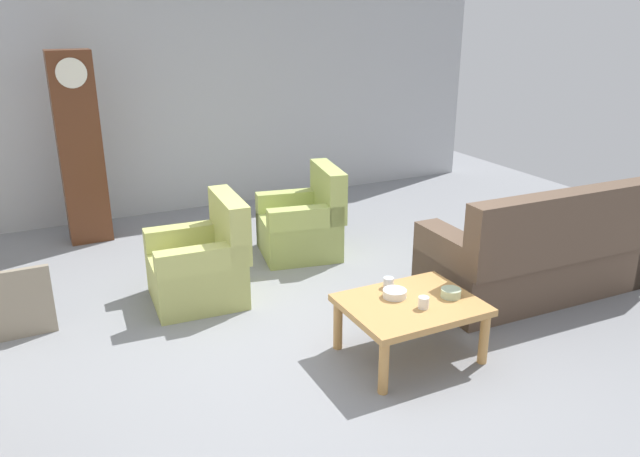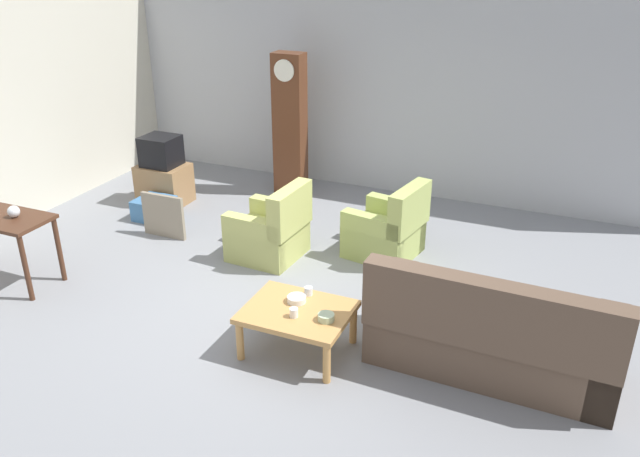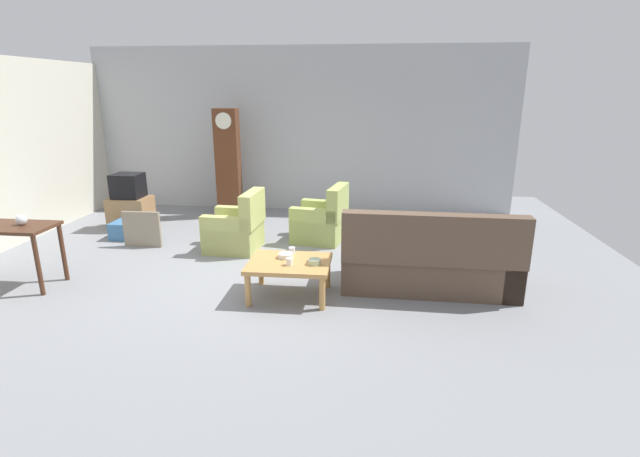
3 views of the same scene
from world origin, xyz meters
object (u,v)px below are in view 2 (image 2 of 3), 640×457
(couch_floral, at_px, (491,337))
(armchair_olive_near, at_px, (271,233))
(glass_dome_cloche, at_px, (14,212))
(bowl_shallow_green, at_px, (326,317))
(framed_picture_leaning, at_px, (163,216))
(tv_stand_cabinet, at_px, (164,184))
(coffee_table_wood, at_px, (297,315))
(armchair_olive_far, at_px, (387,232))
(bowl_white_stacked, at_px, (297,299))
(grandfather_clock, at_px, (290,125))
(tv_crt, at_px, (161,151))
(storage_box_blue, at_px, (155,208))
(cup_blue_rimmed, at_px, (308,291))
(cup_white_porcelain, at_px, (294,313))

(couch_floral, distance_m, armchair_olive_near, 3.03)
(glass_dome_cloche, relative_size, bowl_shallow_green, 0.88)
(framed_picture_leaning, bearing_deg, tv_stand_cabinet, 125.07)
(coffee_table_wood, bearing_deg, tv_stand_cabinet, 142.33)
(armchair_olive_far, relative_size, bowl_white_stacked, 5.24)
(coffee_table_wood, relative_size, grandfather_clock, 0.47)
(tv_crt, bearing_deg, armchair_olive_far, -5.64)
(tv_crt, bearing_deg, tv_stand_cabinet, 0.00)
(coffee_table_wood, relative_size, tv_stand_cabinet, 1.41)
(tv_stand_cabinet, bearing_deg, storage_box_blue, -69.07)
(glass_dome_cloche, relative_size, cup_blue_rimmed, 1.64)
(tv_stand_cabinet, relative_size, storage_box_blue, 1.47)
(armchair_olive_near, distance_m, glass_dome_cloche, 2.79)
(bowl_shallow_green, bearing_deg, bowl_white_stacked, 153.90)
(armchair_olive_near, height_order, cup_white_porcelain, armchair_olive_near)
(couch_floral, bearing_deg, armchair_olive_far, 129.81)
(armchair_olive_near, height_order, storage_box_blue, armchair_olive_near)
(cup_blue_rimmed, bearing_deg, storage_box_blue, 150.69)
(armchair_olive_near, bearing_deg, bowl_white_stacked, -55.08)
(coffee_table_wood, bearing_deg, glass_dome_cloche, -179.56)
(armchair_olive_near, distance_m, storage_box_blue, 2.03)
(coffee_table_wood, relative_size, cup_blue_rimmed, 12.12)
(grandfather_clock, xyz_separation_m, cup_white_porcelain, (1.82, -3.74, -0.55))
(coffee_table_wood, height_order, glass_dome_cloche, glass_dome_cloche)
(grandfather_clock, relative_size, tv_stand_cabinet, 3.02)
(tv_stand_cabinet, bearing_deg, grandfather_clock, 36.09)
(armchair_olive_far, bearing_deg, cup_blue_rimmed, -95.12)
(cup_white_porcelain, bearing_deg, tv_stand_cabinet, 141.24)
(bowl_shallow_green, bearing_deg, armchair_olive_near, 130.17)
(armchair_olive_far, xyz_separation_m, tv_crt, (-3.44, 0.34, 0.47))
(couch_floral, height_order, tv_stand_cabinet, couch_floral)
(storage_box_blue, bearing_deg, coffee_table_wood, -33.01)
(tv_crt, distance_m, glass_dome_cloche, 2.56)
(framed_picture_leaning, height_order, bowl_shallow_green, framed_picture_leaning)
(framed_picture_leaning, bearing_deg, cup_blue_rimmed, -26.47)
(tv_crt, relative_size, glass_dome_cloche, 3.70)
(armchair_olive_near, relative_size, grandfather_clock, 0.45)
(storage_box_blue, xyz_separation_m, cup_white_porcelain, (3.10, -2.12, 0.34))
(armchair_olive_far, distance_m, tv_crt, 3.49)
(coffee_table_wood, height_order, bowl_white_stacked, bowl_white_stacked)
(bowl_white_stacked, bearing_deg, glass_dome_cloche, -177.41)
(tv_crt, xyz_separation_m, framed_picture_leaning, (0.68, -0.96, -0.49))
(armchair_olive_far, height_order, tv_stand_cabinet, armchair_olive_far)
(coffee_table_wood, height_order, cup_blue_rimmed, cup_blue_rimmed)
(armchair_olive_near, xyz_separation_m, armchair_olive_far, (1.26, 0.59, 0.00))
(tv_crt, xyz_separation_m, bowl_shallow_green, (3.59, -2.60, -0.30))
(storage_box_blue, bearing_deg, couch_floral, -18.83)
(armchair_olive_far, xyz_separation_m, bowl_shallow_green, (0.15, -2.26, 0.17))
(framed_picture_leaning, relative_size, bowl_white_stacked, 3.41)
(couch_floral, relative_size, tv_stand_cabinet, 3.12)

